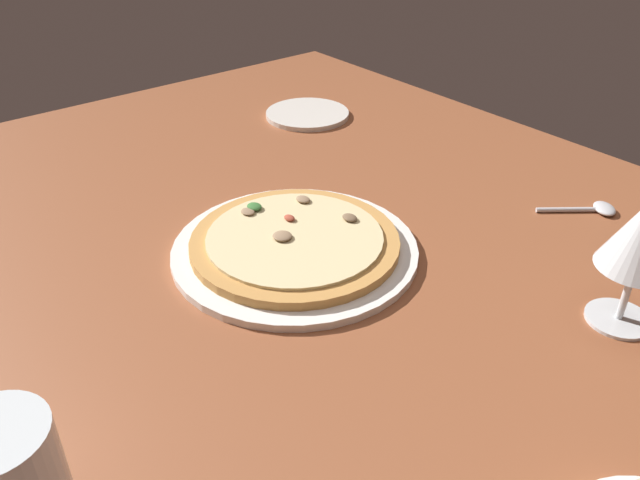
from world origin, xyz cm
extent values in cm
cube|color=brown|center=(0.00, 0.00, 2.00)|extent=(150.00, 110.00, 4.00)
cylinder|color=white|center=(6.58, 2.74, 4.50)|extent=(30.75, 30.75, 1.00)
cylinder|color=#C68C47|center=(6.58, 2.74, 5.60)|extent=(26.09, 26.09, 1.20)
cylinder|color=beige|center=(6.58, 2.74, 6.40)|extent=(21.99, 21.99, 0.40)
ellipsoid|color=brown|center=(5.22, -5.09, 6.90)|extent=(2.14, 1.68, 0.60)
ellipsoid|color=#937556|center=(14.86, 4.16, 6.83)|extent=(2.09, 1.67, 0.46)
ellipsoid|color=#937556|center=(7.05, 4.27, 6.90)|extent=(2.46, 2.35, 0.59)
ellipsoid|color=#387033|center=(15.26, 2.86, 6.93)|extent=(2.19, 1.85, 0.67)
ellipsoid|color=#AD4733|center=(10.04, 0.97, 6.89)|extent=(1.64, 1.20, 0.57)
ellipsoid|color=#937556|center=(12.89, -3.44, 6.88)|extent=(2.14, 1.69, 0.56)
cylinder|color=silver|center=(-25.94, -16.48, 4.20)|extent=(6.99, 6.99, 0.40)
cylinder|color=silver|center=(-25.94, -16.48, 7.75)|extent=(0.80, 0.80, 6.71)
cylinder|color=silver|center=(42.16, -27.02, 4.45)|extent=(15.47, 15.47, 0.90)
ellipsoid|color=silver|center=(-12.14, -37.12, 4.50)|extent=(4.88, 4.67, 1.00)
cylinder|color=silver|center=(-9.22, -33.36, 4.35)|extent=(6.40, 7.95, 0.70)
camera|label=1|loc=(-47.44, 42.36, 48.25)|focal=35.84mm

